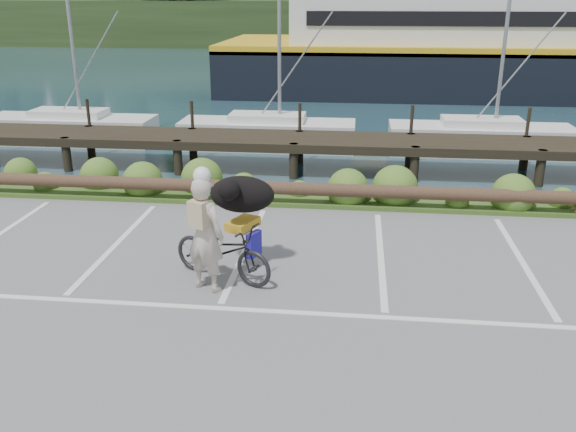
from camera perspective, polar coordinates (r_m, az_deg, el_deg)
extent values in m
plane|color=#5D5D5F|center=(10.13, -5.97, -7.53)|extent=(72.00, 72.00, 0.00)
plane|color=#19333D|center=(57.09, 4.50, 14.05)|extent=(160.00, 160.00, 0.00)
cube|color=#3D5B21|center=(14.93, -1.73, 2.00)|extent=(34.00, 1.60, 0.10)
imported|color=black|center=(10.55, -6.14, -3.27)|extent=(2.07, 1.43, 1.03)
imported|color=#B8AC9C|center=(10.03, -7.78, -1.72)|extent=(0.84, 0.72, 1.96)
ellipsoid|color=black|center=(10.73, -4.32, 2.04)|extent=(0.98, 1.27, 0.66)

